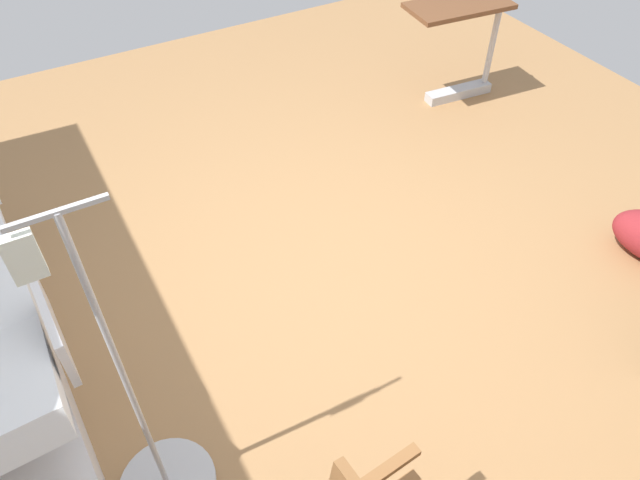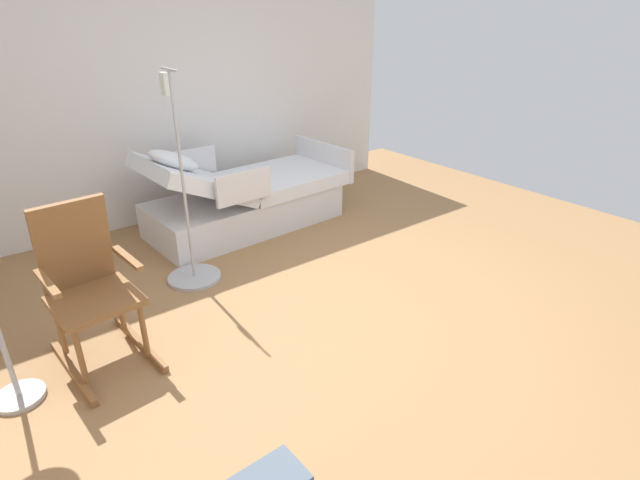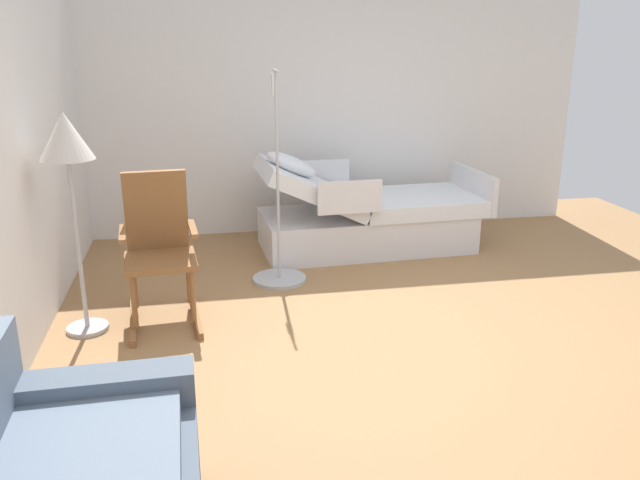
{
  "view_description": "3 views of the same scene",
  "coord_description": "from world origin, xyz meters",
  "px_view_note": "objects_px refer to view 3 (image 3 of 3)",
  "views": [
    {
      "loc": [
        1.32,
        2.15,
        2.73
      ],
      "look_at": [
        0.28,
        0.3,
        0.67
      ],
      "focal_mm": 33.64,
      "sensor_mm": 36.0,
      "label": 1
    },
    {
      "loc": [
        -2.17,
        2.15,
        2.06
      ],
      "look_at": [
        -0.13,
        0.57,
        0.85
      ],
      "focal_mm": 27.67,
      "sensor_mm": 36.0,
      "label": 2
    },
    {
      "loc": [
        -3.63,
        1.37,
        1.92
      ],
      "look_at": [
        -0.17,
        0.72,
        0.81
      ],
      "focal_mm": 36.38,
      "sensor_mm": 36.0,
      "label": 3
    }
  ],
  "objects_px": {
    "rocking_chair": "(159,250)",
    "iv_pole": "(279,252)",
    "floor_lamp": "(67,152)",
    "hospital_bed": "(366,217)"
  },
  "relations": [
    {
      "from": "floor_lamp",
      "to": "iv_pole",
      "type": "distance_m",
      "value": 1.86
    },
    {
      "from": "iv_pole",
      "to": "rocking_chair",
      "type": "bearing_deg",
      "value": 122.67
    },
    {
      "from": "floor_lamp",
      "to": "iv_pole",
      "type": "xyz_separation_m",
      "value": [
        0.71,
        -1.41,
        -0.98
      ]
    },
    {
      "from": "hospital_bed",
      "to": "iv_pole",
      "type": "bearing_deg",
      "value": 127.91
    },
    {
      "from": "floor_lamp",
      "to": "iv_pole",
      "type": "height_order",
      "value": "iv_pole"
    },
    {
      "from": "hospital_bed",
      "to": "rocking_chair",
      "type": "distance_m",
      "value": 2.24
    },
    {
      "from": "hospital_bed",
      "to": "iv_pole",
      "type": "relative_size",
      "value": 1.26
    },
    {
      "from": "rocking_chair",
      "to": "iv_pole",
      "type": "xyz_separation_m",
      "value": [
        0.58,
        -0.9,
        -0.25
      ]
    },
    {
      "from": "iv_pole",
      "to": "hospital_bed",
      "type": "bearing_deg",
      "value": -52.09
    },
    {
      "from": "rocking_chair",
      "to": "iv_pole",
      "type": "relative_size",
      "value": 0.62
    }
  ]
}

